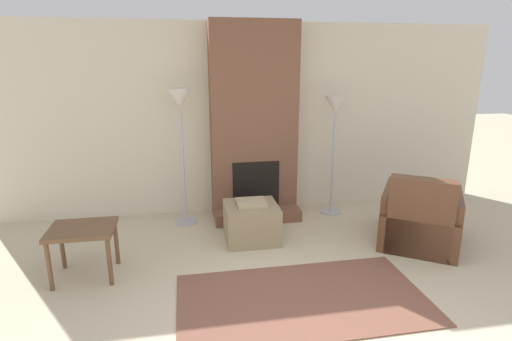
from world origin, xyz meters
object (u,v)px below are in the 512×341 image
floor_lamp_right (335,114)px  ottoman (251,222)px  armchair (419,221)px  side_table (82,235)px  floor_lamp_left (180,110)px

floor_lamp_right → ottoman: bearing=-151.2°
armchair → floor_lamp_right: size_ratio=0.78×
side_table → floor_lamp_right: floor_lamp_right is taller
side_table → ottoman: bearing=16.9°
armchair → floor_lamp_right: floor_lamp_right is taller
armchair → floor_lamp_right: (-0.65, 1.15, 1.11)m
floor_lamp_right → armchair: bearing=-60.5°
side_table → floor_lamp_right: size_ratio=0.37×
side_table → floor_lamp_right: (3.04, 1.23, 0.95)m
armchair → floor_lamp_left: 3.17m
ottoman → armchair: size_ratio=0.48×
ottoman → side_table: side_table is taller
armchair → side_table: 3.69m
side_table → armchair: bearing=1.3°
armchair → side_table: (-3.69, -0.08, 0.16)m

